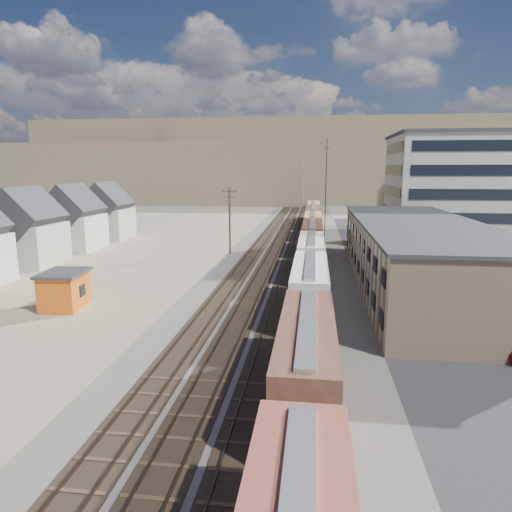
# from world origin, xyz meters

# --- Properties ---
(ground) EXTENTS (300.00, 300.00, 0.00)m
(ground) POSITION_xyz_m (0.00, 0.00, 0.00)
(ground) COLOR #6B6356
(ground) RESTS_ON ground
(ballast_bed) EXTENTS (18.00, 200.00, 0.06)m
(ballast_bed) POSITION_xyz_m (0.00, 50.00, 0.03)
(ballast_bed) COLOR #4C4742
(ballast_bed) RESTS_ON ground
(dirt_yard) EXTENTS (24.00, 180.00, 0.03)m
(dirt_yard) POSITION_xyz_m (-20.00, 40.00, 0.01)
(dirt_yard) COLOR #786A52
(dirt_yard) RESTS_ON ground
(asphalt_lot) EXTENTS (26.00, 120.00, 0.04)m
(asphalt_lot) POSITION_xyz_m (22.00, 35.00, 0.02)
(asphalt_lot) COLOR #232326
(asphalt_lot) RESTS_ON ground
(rail_tracks) EXTENTS (11.40, 200.00, 0.24)m
(rail_tracks) POSITION_xyz_m (-0.55, 50.00, 0.11)
(rail_tracks) COLOR black
(rail_tracks) RESTS_ON ground
(freight_train) EXTENTS (3.00, 119.74, 4.46)m
(freight_train) POSITION_xyz_m (3.80, 36.46, 2.79)
(freight_train) COLOR black
(freight_train) RESTS_ON ground
(warehouse) EXTENTS (12.40, 40.40, 7.25)m
(warehouse) POSITION_xyz_m (14.98, 25.00, 3.65)
(warehouse) COLOR tan
(warehouse) RESTS_ON ground
(office_tower) EXTENTS (22.60, 18.60, 18.45)m
(office_tower) POSITION_xyz_m (27.95, 54.95, 9.26)
(office_tower) COLOR #9E998E
(office_tower) RESTS_ON ground
(utility_pole_north) EXTENTS (2.20, 0.32, 10.00)m
(utility_pole_north) POSITION_xyz_m (-8.50, 42.00, 5.30)
(utility_pole_north) COLOR #382619
(utility_pole_north) RESTS_ON ground
(radio_mast) EXTENTS (1.20, 0.16, 18.00)m
(radio_mast) POSITION_xyz_m (6.00, 60.00, 9.12)
(radio_mast) COLOR black
(radio_mast) RESTS_ON ground
(hills_north) EXTENTS (265.00, 80.00, 32.00)m
(hills_north) POSITION_xyz_m (0.17, 167.92, 14.10)
(hills_north) COLOR brown
(hills_north) RESTS_ON ground
(maintenance_shed) EXTENTS (4.06, 5.03, 3.47)m
(maintenance_shed) POSITION_xyz_m (-18.59, 13.12, 1.77)
(maintenance_shed) COLOR #D15613
(maintenance_shed) RESTS_ON ground
(parked_car_blue) EXTENTS (5.76, 5.17, 1.49)m
(parked_car_blue) POSITION_xyz_m (27.16, 56.63, 0.74)
(parked_car_blue) COLOR navy
(parked_car_blue) RESTS_ON ground
(parked_car_far) EXTENTS (2.93, 5.08, 1.63)m
(parked_car_far) POSITION_xyz_m (28.74, 58.51, 0.81)
(parked_car_far) COLOR silver
(parked_car_far) RESTS_ON ground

